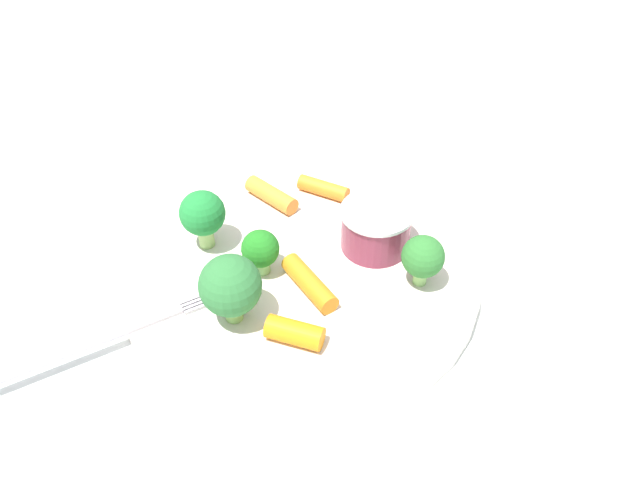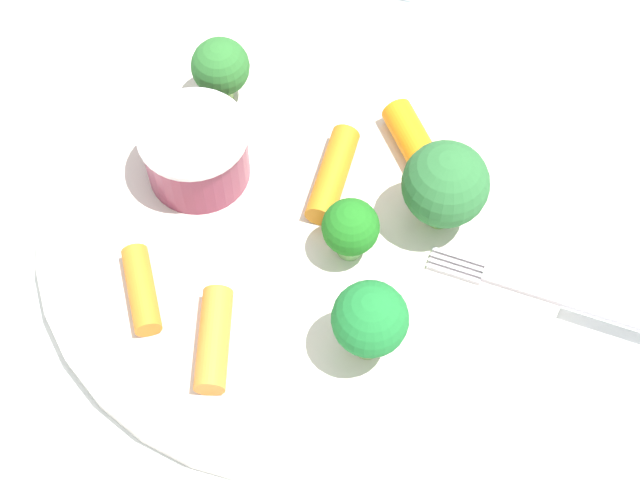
% 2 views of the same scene
% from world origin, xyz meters
% --- Properties ---
extents(ground_plane, '(2.40, 2.40, 0.00)m').
position_xyz_m(ground_plane, '(0.00, 0.00, 0.00)').
color(ground_plane, white).
extents(plate, '(0.28, 0.28, 0.01)m').
position_xyz_m(plate, '(0.00, 0.00, 0.01)').
color(plate, silver).
rests_on(plate, ground_plane).
extents(sauce_cup, '(0.06, 0.06, 0.04)m').
position_xyz_m(sauce_cup, '(-0.06, -0.03, 0.03)').
color(sauce_cup, '#7E2D45').
rests_on(sauce_cup, plate).
extents(broccoli_floret_0, '(0.04, 0.04, 0.05)m').
position_xyz_m(broccoli_floret_0, '(0.08, -0.02, 0.04)').
color(broccoli_floret_0, '#99C06D').
rests_on(broccoli_floret_0, plate).
extents(broccoli_floret_1, '(0.03, 0.03, 0.04)m').
position_xyz_m(broccoli_floret_1, '(0.03, 0.01, 0.03)').
color(broccoli_floret_1, '#7EBD6B').
rests_on(broccoli_floret_1, plate).
extents(broccoli_floret_2, '(0.04, 0.04, 0.06)m').
position_xyz_m(broccoli_floret_2, '(0.04, 0.06, 0.04)').
color(broccoli_floret_2, '#7EB457').
rests_on(broccoli_floret_2, plate).
extents(broccoli_floret_3, '(0.03, 0.03, 0.04)m').
position_xyz_m(broccoli_floret_3, '(-0.09, 0.01, 0.04)').
color(broccoli_floret_3, '#8AC069').
rests_on(broccoli_floret_3, plate).
extents(carrot_stick_0, '(0.05, 0.05, 0.02)m').
position_xyz_m(carrot_stick_0, '(-0.01, 0.03, 0.02)').
color(carrot_stick_0, orange).
rests_on(carrot_stick_0, plate).
extents(carrot_stick_1, '(0.04, 0.03, 0.02)m').
position_xyz_m(carrot_stick_1, '(-0.01, 0.08, 0.02)').
color(carrot_stick_1, orange).
rests_on(carrot_stick_1, plate).
extents(carrot_stick_2, '(0.05, 0.03, 0.01)m').
position_xyz_m(carrot_stick_2, '(-0.01, -0.09, 0.02)').
color(carrot_stick_2, orange).
rests_on(carrot_stick_2, plate).
extents(carrot_stick_3, '(0.05, 0.04, 0.02)m').
position_xyz_m(carrot_stick_3, '(0.04, -0.08, 0.02)').
color(carrot_stick_3, orange).
rests_on(carrot_stick_3, plate).
extents(fork, '(0.16, 0.12, 0.00)m').
position_xyz_m(fork, '(0.13, 0.09, 0.01)').
color(fork, silver).
rests_on(fork, plate).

